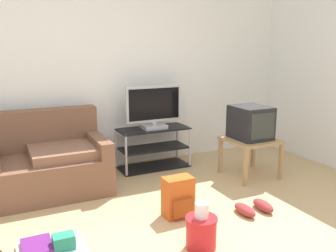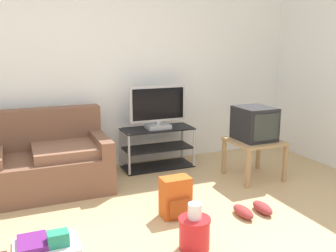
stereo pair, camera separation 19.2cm
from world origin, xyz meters
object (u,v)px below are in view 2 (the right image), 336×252
at_px(crt_tv, 255,123).
at_px(sneakers_pair, 253,210).
at_px(floor_tray, 45,244).
at_px(flat_tv, 158,108).
at_px(side_table, 254,145).
at_px(couch, 19,164).
at_px(cleaning_bucket, 194,230).
at_px(backpack, 176,197).
at_px(tv_stand, 157,148).

bearing_deg(crt_tv, sneakers_pair, -124.61).
xyz_separation_m(sneakers_pair, floor_tray, (-1.83, 0.13, -0.01)).
bearing_deg(flat_tv, side_table, -40.30).
xyz_separation_m(couch, flat_tv, (1.64, 0.18, 0.47)).
relative_size(side_table, cleaning_bucket, 1.50).
bearing_deg(flat_tv, cleaning_bucket, -102.93).
relative_size(crt_tv, backpack, 1.18).
relative_size(backpack, sneakers_pair, 1.08).
distance_m(flat_tv, side_table, 1.24).
bearing_deg(crt_tv, side_table, -90.00).
height_order(couch, side_table, couch).
xyz_separation_m(tv_stand, sneakers_pair, (0.33, -1.60, -0.21)).
bearing_deg(floor_tray, couch, 96.40).
bearing_deg(crt_tv, couch, 167.30).
height_order(tv_stand, backpack, tv_stand).
relative_size(flat_tv, cleaning_bucket, 1.95).
distance_m(side_table, backpack, 1.39).
xyz_separation_m(backpack, floor_tray, (-1.15, -0.12, -0.14)).
bearing_deg(tv_stand, side_table, -41.12).
height_order(couch, floor_tray, couch).
distance_m(crt_tv, cleaning_bucket, 1.83).
relative_size(flat_tv, crt_tv, 1.65).
relative_size(couch, backpack, 4.96).
bearing_deg(crt_tv, tv_stand, 139.47).
bearing_deg(backpack, crt_tv, 6.42).
distance_m(couch, cleaning_bucket, 2.10).
distance_m(flat_tv, crt_tv, 1.18).
bearing_deg(couch, crt_tv, -12.70).
xyz_separation_m(couch, floor_tray, (0.14, -1.28, -0.27)).
height_order(flat_tv, sneakers_pair, flat_tv).
relative_size(side_table, backpack, 1.50).
xyz_separation_m(tv_stand, side_table, (0.90, -0.79, 0.14)).
relative_size(tv_stand, flat_tv, 1.23).
height_order(backpack, cleaning_bucket, same).
relative_size(couch, tv_stand, 2.08).
relative_size(cleaning_bucket, floor_tray, 0.76).
xyz_separation_m(tv_stand, floor_tray, (-1.50, -1.47, -0.22)).
relative_size(couch, cleaning_bucket, 4.97).
height_order(cleaning_bucket, floor_tray, cleaning_bucket).
relative_size(couch, floor_tray, 3.77).
bearing_deg(flat_tv, backpack, -104.56).
bearing_deg(tv_stand, flat_tv, -90.00).
height_order(crt_tv, sneakers_pair, crt_tv).
bearing_deg(tv_stand, couch, -173.08).
bearing_deg(cleaning_bucket, floor_tray, 157.44).
bearing_deg(backpack, flat_tv, 56.77).
relative_size(side_table, crt_tv, 1.28).
xyz_separation_m(flat_tv, cleaning_bucket, (-0.43, -1.89, -0.62)).
bearing_deg(flat_tv, sneakers_pair, -78.20).
height_order(tv_stand, flat_tv, flat_tv).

